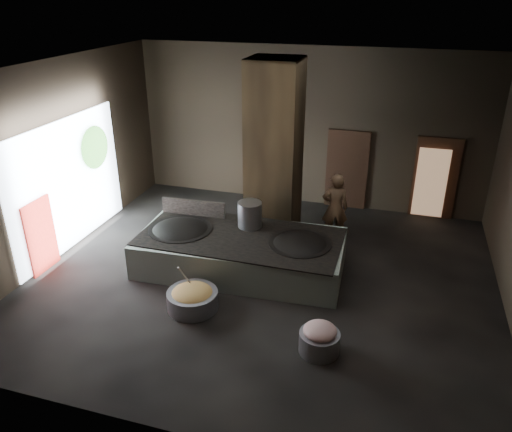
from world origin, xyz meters
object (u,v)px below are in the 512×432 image
(wok_right, at_px, (300,246))
(stock_pot, at_px, (250,214))
(wok_left, at_px, (180,232))
(veg_basin, at_px, (193,300))
(meat_basin, at_px, (319,342))
(cook, at_px, (335,208))
(hearth_platform, at_px, (241,253))

(wok_right, bearing_deg, stock_pot, 158.96)
(wok_left, xyz_separation_m, stock_pot, (1.50, 0.60, 0.38))
(veg_basin, height_order, meat_basin, meat_basin)
(cook, relative_size, veg_basin, 1.75)
(wok_right, height_order, meat_basin, wok_right)
(stock_pot, relative_size, meat_basin, 0.83)
(hearth_platform, xyz_separation_m, cook, (1.82, 2.02, 0.50))
(cook, bearing_deg, veg_basin, 44.78)
(wok_left, xyz_separation_m, wok_right, (2.80, 0.10, 0.00))
(wok_left, relative_size, cook, 0.81)
(hearth_platform, relative_size, wok_left, 3.17)
(cook, relative_size, meat_basin, 2.48)
(wok_right, relative_size, stock_pot, 2.25)
(hearth_platform, relative_size, wok_right, 3.41)
(wok_left, relative_size, wok_right, 1.07)
(hearth_platform, xyz_separation_m, veg_basin, (-0.44, -1.76, -0.21))
(hearth_platform, bearing_deg, wok_right, -0.67)
(stock_pot, bearing_deg, meat_basin, -52.80)
(stock_pot, bearing_deg, cook, 39.82)
(hearth_platform, relative_size, cook, 2.56)
(wok_left, height_order, cook, cook)
(wok_left, bearing_deg, veg_basin, -59.52)
(hearth_platform, relative_size, stock_pot, 7.67)
(hearth_platform, bearing_deg, stock_pot, 82.01)
(veg_basin, bearing_deg, hearth_platform, 75.96)
(wok_left, height_order, stock_pot, stock_pot)
(wok_left, distance_m, cook, 3.87)
(hearth_platform, distance_m, meat_basin, 3.24)
(wok_right, relative_size, cook, 0.75)
(hearth_platform, bearing_deg, wok_left, 179.18)
(wok_right, xyz_separation_m, stock_pot, (-1.30, 0.50, 0.38))
(stock_pot, bearing_deg, wok_left, -158.20)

